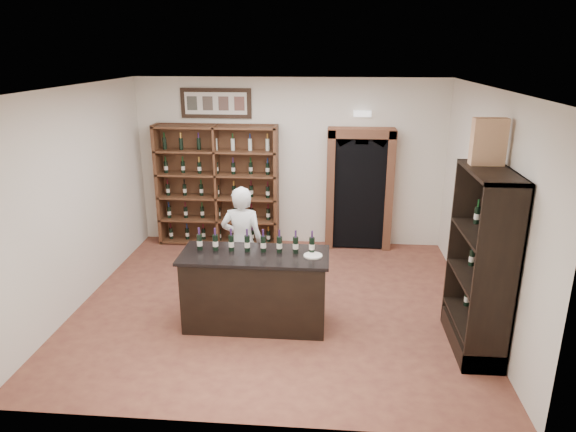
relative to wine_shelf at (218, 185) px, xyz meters
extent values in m
plane|color=brown|center=(1.30, -2.33, -1.10)|extent=(5.50, 5.50, 0.00)
plane|color=white|center=(1.30, -2.33, 1.90)|extent=(5.50, 5.50, 0.00)
cube|color=beige|center=(1.30, 0.17, 0.40)|extent=(5.50, 0.04, 3.00)
cube|color=beige|center=(-1.45, -2.33, 0.40)|extent=(0.04, 5.00, 3.00)
cube|color=beige|center=(4.05, -2.33, 0.40)|extent=(0.04, 5.00, 3.00)
cube|color=#51301B|center=(0.00, 0.14, 0.00)|extent=(2.20, 0.02, 2.20)
cube|color=#51301B|center=(-1.07, -0.04, 0.00)|extent=(0.06, 0.38, 2.20)
cube|color=#51301B|center=(1.07, -0.04, 0.00)|extent=(0.06, 0.38, 2.20)
cube|color=#51301B|center=(0.00, -0.04, 0.00)|extent=(0.04, 0.38, 2.20)
cube|color=#51301B|center=(0.00, -0.04, -1.06)|extent=(2.18, 0.38, 0.04)
cube|color=#51301B|center=(0.00, -0.04, -0.64)|extent=(2.18, 0.38, 0.04)
cube|color=#51301B|center=(0.00, -0.04, -0.21)|extent=(2.18, 0.38, 0.03)
cube|color=#51301B|center=(0.00, -0.04, 0.21)|extent=(2.18, 0.38, 0.04)
cube|color=#51301B|center=(0.00, -0.04, 0.64)|extent=(2.18, 0.38, 0.04)
cube|color=#51301B|center=(0.00, -0.04, 1.06)|extent=(2.18, 0.38, 0.04)
cube|color=black|center=(0.00, 0.14, 1.45)|extent=(1.25, 0.04, 0.52)
cube|color=black|center=(2.55, 0.00, -0.04)|extent=(0.97, 0.29, 2.05)
cube|color=#AA6241|center=(2.04, -0.02, -0.02)|extent=(0.14, 0.35, 2.15)
cube|color=#AA6241|center=(3.06, -0.02, -0.02)|extent=(0.14, 0.35, 2.15)
cube|color=#AA6241|center=(2.55, -0.02, 0.99)|extent=(1.15, 0.35, 0.16)
cube|color=white|center=(2.55, 0.09, 1.30)|extent=(0.30, 0.10, 0.10)
cube|color=black|center=(1.10, -2.93, -0.63)|extent=(1.80, 0.70, 0.94)
cube|color=black|center=(1.10, -2.93, -0.12)|extent=(1.88, 0.78, 0.04)
cylinder|color=black|center=(0.38, -2.85, 0.01)|extent=(0.07, 0.07, 0.21)
cylinder|color=beige|center=(0.38, -2.85, -0.01)|extent=(0.07, 0.07, 0.07)
cylinder|color=#40235F|center=(0.38, -2.85, 0.16)|extent=(0.03, 0.03, 0.09)
cylinder|color=black|center=(0.59, -2.85, 0.01)|extent=(0.07, 0.07, 0.21)
cylinder|color=beige|center=(0.59, -2.85, -0.01)|extent=(0.07, 0.07, 0.07)
cylinder|color=#40235F|center=(0.59, -2.85, 0.16)|extent=(0.03, 0.03, 0.09)
cylinder|color=black|center=(0.79, -2.85, 0.01)|extent=(0.07, 0.07, 0.21)
cylinder|color=beige|center=(0.79, -2.85, -0.01)|extent=(0.07, 0.07, 0.07)
cylinder|color=#40235F|center=(0.79, -2.85, 0.16)|extent=(0.03, 0.03, 0.09)
cylinder|color=black|center=(1.00, -2.85, 0.01)|extent=(0.07, 0.07, 0.21)
cylinder|color=beige|center=(1.00, -2.85, -0.01)|extent=(0.07, 0.07, 0.07)
cylinder|color=#40235F|center=(1.00, -2.85, 0.16)|extent=(0.03, 0.03, 0.09)
cylinder|color=black|center=(1.20, -2.85, 0.01)|extent=(0.07, 0.07, 0.21)
cylinder|color=beige|center=(1.20, -2.85, -0.01)|extent=(0.07, 0.07, 0.07)
cylinder|color=#40235F|center=(1.20, -2.85, 0.16)|extent=(0.03, 0.03, 0.09)
cylinder|color=black|center=(1.41, -2.85, 0.01)|extent=(0.07, 0.07, 0.21)
cylinder|color=beige|center=(1.41, -2.85, -0.01)|extent=(0.07, 0.07, 0.07)
cylinder|color=#40235F|center=(1.41, -2.85, 0.16)|extent=(0.03, 0.03, 0.09)
cylinder|color=black|center=(1.61, -2.85, 0.01)|extent=(0.07, 0.07, 0.21)
cylinder|color=beige|center=(1.61, -2.85, -0.01)|extent=(0.07, 0.07, 0.07)
cylinder|color=#40235F|center=(1.61, -2.85, 0.16)|extent=(0.03, 0.03, 0.09)
cylinder|color=black|center=(1.82, -2.85, 0.01)|extent=(0.07, 0.07, 0.21)
cylinder|color=beige|center=(1.82, -2.85, -0.01)|extent=(0.07, 0.07, 0.07)
cylinder|color=#40235F|center=(1.82, -2.85, 0.16)|extent=(0.03, 0.03, 0.09)
cube|color=black|center=(4.02, -3.23, 0.00)|extent=(0.02, 1.20, 2.20)
cube|color=black|center=(3.79, -3.81, 0.00)|extent=(0.48, 0.04, 2.20)
cube|color=black|center=(3.79, -2.65, 0.00)|extent=(0.48, 0.04, 2.20)
cube|color=black|center=(3.79, -3.23, 1.08)|extent=(0.48, 1.20, 0.04)
cube|color=black|center=(3.79, -3.23, -0.98)|extent=(0.48, 1.20, 0.24)
cube|color=black|center=(3.79, -3.23, -0.75)|extent=(0.48, 1.16, 0.03)
cube|color=black|center=(3.79, -3.23, -0.20)|extent=(0.48, 1.16, 0.03)
cube|color=black|center=(3.79, -3.23, 0.35)|extent=(0.48, 1.16, 0.03)
imported|color=silver|center=(0.80, -2.13, -0.27)|extent=(0.62, 0.42, 1.66)
cylinder|color=beige|center=(1.84, -2.96, -0.09)|extent=(0.23, 0.23, 0.02)
cube|color=tan|center=(3.80, -2.96, 1.37)|extent=(0.38, 0.16, 0.53)
camera|label=1|loc=(2.02, -8.87, 2.37)|focal=32.00mm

